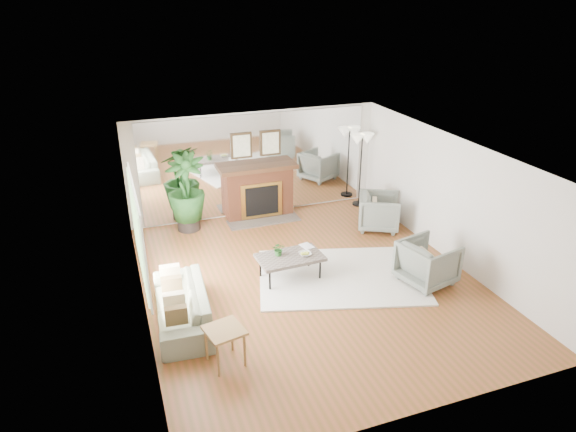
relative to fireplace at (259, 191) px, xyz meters
name	(u,v)px	position (x,y,z in m)	size (l,w,h in m)	color
ground	(310,282)	(0.00, -3.26, -0.66)	(7.00, 7.00, 0.00)	brown
wall_left	(139,248)	(-2.99, -3.26, 0.59)	(0.02, 7.00, 2.50)	silver
wall_right	(452,200)	(2.99, -3.26, 0.59)	(0.02, 7.00, 2.50)	silver
wall_back	(256,164)	(0.00, 0.23, 0.59)	(6.00, 0.02, 2.50)	silver
mirror_panel	(256,164)	(0.00, 0.21, 0.59)	(5.40, 0.04, 2.40)	silver
window_panel	(138,232)	(-2.96, -2.86, 0.69)	(0.04, 2.40, 1.50)	#B2E09E
fireplace	(259,191)	(0.00, 0.00, 0.00)	(1.85, 0.83, 2.05)	brown
area_rug	(341,276)	(0.62, -3.28, -0.64)	(3.09, 2.21, 0.03)	white
coffee_table	(290,258)	(-0.31, -3.01, -0.21)	(1.25, 0.77, 0.49)	#61564C
sofa	(182,305)	(-2.45, -3.68, -0.36)	(2.07, 0.81, 0.60)	gray
armchair_back	(379,212)	(2.37, -1.58, -0.25)	(0.88, 0.90, 0.82)	gray
armchair_front	(427,263)	(2.03, -3.99, -0.24)	(0.89, 0.92, 0.84)	gray
side_table	(225,335)	(-2.02, -4.95, -0.16)	(0.62, 0.62, 0.60)	olive
potted_ficus	(186,190)	(-1.74, -0.16, 0.29)	(1.10, 1.10, 1.78)	black
floor_lamp	(362,145)	(2.59, -0.16, 0.91)	(0.60, 0.33, 1.84)	black
tabletop_plant	(279,249)	(-0.50, -2.91, -0.04)	(0.24, 0.21, 0.26)	#2A5D22
fruit_bowl	(305,254)	(-0.04, -3.08, -0.15)	(0.23, 0.23, 0.06)	olive
book	(303,248)	(0.02, -2.79, -0.16)	(0.20, 0.27, 0.02)	olive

